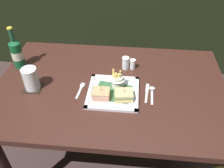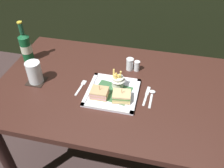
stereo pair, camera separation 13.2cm
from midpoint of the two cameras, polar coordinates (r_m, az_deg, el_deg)
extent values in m
plane|color=#3B2B2A|center=(1.96, -2.22, -17.79)|extent=(6.00, 6.00, 0.00)
cube|color=#3B1F19|center=(1.38, -2.99, -1.08)|extent=(1.32, 0.86, 0.04)
cylinder|color=#3B1611|center=(2.04, -17.71, -1.55)|extent=(0.07, 0.07, 0.73)
cylinder|color=#31220E|center=(1.94, 16.35, -3.79)|extent=(0.07, 0.07, 0.73)
cube|color=silver|center=(1.32, -2.59, -2.19)|extent=(0.28, 0.28, 0.01)
cube|color=#35613B|center=(1.32, -2.60, -2.00)|extent=(0.22, 0.18, 0.00)
cube|color=silver|center=(1.22, -3.40, -5.97)|extent=(0.28, 0.02, 0.01)
cube|color=white|center=(1.41, -1.92, 1.56)|extent=(0.28, 0.02, 0.01)
cube|color=silver|center=(1.34, -8.09, -1.56)|extent=(0.02, 0.28, 0.01)
cube|color=white|center=(1.31, 3.01, -2.30)|extent=(0.02, 0.28, 0.01)
cube|color=tan|center=(1.29, -5.53, -3.09)|extent=(0.09, 0.08, 0.01)
cube|color=pink|center=(1.28, -5.56, -2.80)|extent=(0.09, 0.08, 0.01)
cube|color=tan|center=(1.28, -5.58, -2.50)|extent=(0.09, 0.08, 0.01)
cube|color=#E7A098|center=(1.27, -5.61, -2.19)|extent=(0.09, 0.08, 0.01)
cube|color=tan|center=(1.26, -5.64, -1.89)|extent=(0.09, 0.08, 0.01)
cylinder|color=tan|center=(1.27, -5.63, -1.99)|extent=(0.00, 0.00, 0.07)
cube|color=tan|center=(1.27, -0.18, -3.44)|extent=(0.10, 0.09, 0.01)
cube|color=#F2D177|center=(1.27, -0.18, -3.14)|extent=(0.10, 0.09, 0.01)
cube|color=tan|center=(1.26, -0.19, -2.84)|extent=(0.10, 0.09, 0.01)
cube|color=#4B8D3E|center=(1.26, -0.19, -2.54)|extent=(0.10, 0.09, 0.01)
cube|color=#D6B17C|center=(1.25, -0.19, -2.23)|extent=(0.10, 0.09, 0.01)
cylinder|color=tan|center=(1.25, -0.19, -2.33)|extent=(0.00, 0.00, 0.08)
cylinder|color=silver|center=(1.33, -1.53, 0.48)|extent=(0.06, 0.06, 0.07)
cone|color=silver|center=(1.31, -1.55, 1.50)|extent=(0.08, 0.08, 0.03)
cube|color=#DBBC57|center=(1.31, -1.50, 1.26)|extent=(0.02, 0.01, 0.05)
cube|color=#DDC35E|center=(1.31, -1.29, 1.43)|extent=(0.01, 0.01, 0.05)
cube|color=#EDC267|center=(1.30, -1.98, 1.12)|extent=(0.01, 0.01, 0.06)
cube|color=#D9B357|center=(1.31, -1.01, 1.97)|extent=(0.02, 0.03, 0.08)
cube|color=#E8C063|center=(1.31, -1.28, 1.28)|extent=(0.01, 0.02, 0.05)
cube|color=#D6C065|center=(1.31, -0.99, 1.42)|extent=(0.01, 0.02, 0.06)
cube|color=#F1C661|center=(1.30, -2.58, 1.89)|extent=(0.01, 0.03, 0.08)
cube|color=#F9CF7C|center=(1.30, -2.15, 1.19)|extent=(0.02, 0.01, 0.06)
cube|color=#E2B754|center=(1.30, -1.55, 1.51)|extent=(0.03, 0.01, 0.06)
cylinder|color=#13562C|center=(1.61, -23.76, 6.20)|extent=(0.07, 0.07, 0.17)
cone|color=#185631|center=(1.56, -24.68, 9.07)|extent=(0.07, 0.07, 0.02)
cylinder|color=#184F33|center=(1.54, -25.16, 10.54)|extent=(0.03, 0.03, 0.07)
cylinder|color=gold|center=(1.52, -25.57, 11.79)|extent=(0.03, 0.03, 0.01)
cylinder|color=beige|center=(1.60, -23.79, 6.30)|extent=(0.07, 0.07, 0.05)
cube|color=black|center=(1.45, -20.72, -0.93)|extent=(0.10, 0.10, 0.00)
cylinder|color=silver|center=(1.41, -21.34, 1.09)|extent=(0.08, 0.08, 0.13)
cylinder|color=silver|center=(1.42, -21.12, 0.37)|extent=(0.08, 0.08, 0.08)
cube|color=silver|center=(1.35, -10.65, -2.15)|extent=(0.02, 0.10, 0.00)
cube|color=silver|center=(1.39, -9.74, -0.32)|extent=(0.03, 0.04, 0.00)
cube|color=silver|center=(1.30, 5.29, -3.24)|extent=(0.02, 0.09, 0.00)
cube|color=silver|center=(1.36, 5.67, -0.99)|extent=(0.02, 0.07, 0.00)
cube|color=silver|center=(1.30, 6.63, -3.32)|extent=(0.01, 0.11, 0.00)
ellipsoid|color=silver|center=(1.35, 6.75, -1.09)|extent=(0.04, 0.03, 0.01)
cylinder|color=silver|center=(1.48, 0.68, 4.75)|extent=(0.04, 0.04, 0.07)
cylinder|color=white|center=(1.49, 0.68, 4.32)|extent=(0.04, 0.04, 0.04)
cylinder|color=silver|center=(1.46, 0.69, 5.99)|extent=(0.05, 0.05, 0.01)
cylinder|color=silver|center=(1.48, 2.39, 4.45)|extent=(0.03, 0.03, 0.06)
cylinder|color=#2F352A|center=(1.49, 2.37, 4.11)|extent=(0.03, 0.03, 0.03)
cylinder|color=silver|center=(1.47, 2.42, 5.48)|extent=(0.04, 0.04, 0.01)
camera|label=1|loc=(0.07, -92.86, -2.42)|focal=38.50mm
camera|label=2|loc=(0.07, 87.14, 2.42)|focal=38.50mm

